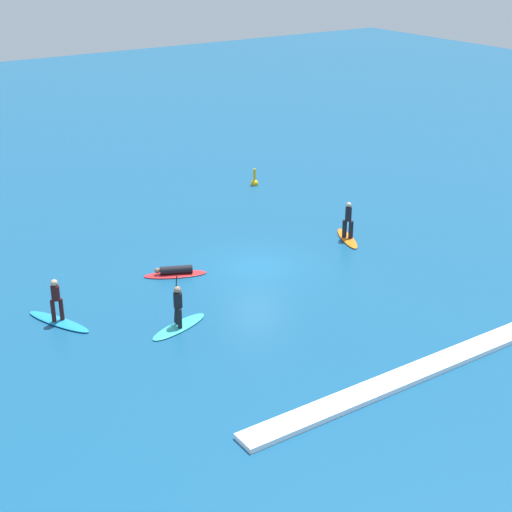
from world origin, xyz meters
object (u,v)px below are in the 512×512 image
(surfer_on_red_board, at_px, (175,272))
(surfer_on_orange_board, at_px, (348,230))
(surfer_on_teal_board, at_px, (179,317))
(surfer_on_blue_board, at_px, (58,313))
(marker_buoy, at_px, (255,182))

(surfer_on_red_board, height_order, surfer_on_orange_board, surfer_on_orange_board)
(surfer_on_teal_board, relative_size, surfer_on_orange_board, 1.06)
(surfer_on_teal_board, bearing_deg, surfer_on_red_board, 45.94)
(surfer_on_red_board, bearing_deg, surfer_on_blue_board, 37.59)
(surfer_on_teal_board, xyz_separation_m, surfer_on_orange_board, (10.83, 3.23, 0.03))
(surfer_on_red_board, xyz_separation_m, marker_buoy, (9.67, 8.37, 0.04))
(surfer_on_teal_board, height_order, surfer_on_blue_board, surfer_on_teal_board)
(surfer_on_blue_board, xyz_separation_m, marker_buoy, (15.36, 9.72, -0.24))
(surfer_on_teal_board, height_order, surfer_on_orange_board, surfer_on_teal_board)
(surfer_on_red_board, height_order, marker_buoy, marker_buoy)
(surfer_on_red_board, relative_size, marker_buoy, 2.60)
(surfer_on_blue_board, relative_size, marker_buoy, 2.86)
(surfer_on_blue_board, xyz_separation_m, surfer_on_red_board, (5.69, 1.35, -0.28))
(marker_buoy, bearing_deg, surfer_on_teal_board, -133.11)
(surfer_on_orange_board, bearing_deg, surfer_on_red_board, -73.43)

